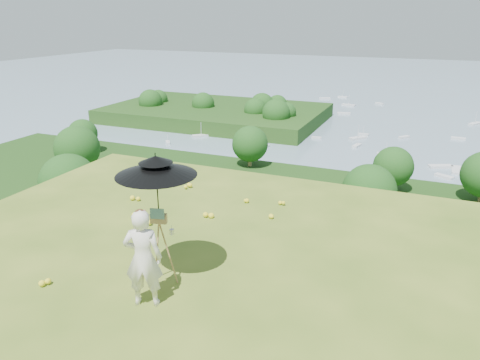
% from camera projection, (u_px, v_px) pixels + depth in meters
% --- Properties ---
extents(ground, '(14.00, 14.00, 0.00)m').
position_uv_depth(ground, '(202.00, 323.00, 7.10)').
color(ground, '#47691E').
rests_on(ground, ground).
extents(shoreline_tier, '(170.00, 28.00, 8.00)m').
position_uv_depth(shoreline_tier, '(398.00, 252.00, 84.26)').
color(shoreline_tier, '#72685B').
rests_on(shoreline_tier, bay_water).
extents(bay_water, '(700.00, 700.00, 0.00)m').
position_uv_depth(bay_water, '(431.00, 98.00, 226.82)').
color(bay_water, '#7794AA').
rests_on(bay_water, ground).
extents(peninsula, '(90.00, 60.00, 12.00)m').
position_uv_depth(peninsula, '(215.00, 107.00, 178.85)').
color(peninsula, black).
rests_on(peninsula, bay_water).
extents(slope_trees, '(110.00, 50.00, 6.00)m').
position_uv_depth(slope_trees, '(383.00, 241.00, 42.51)').
color(slope_trees, '#164A17').
rests_on(slope_trees, forest_slope).
extents(harbor_town, '(110.00, 22.00, 5.00)m').
position_uv_depth(harbor_town, '(403.00, 219.00, 82.08)').
color(harbor_town, silver).
rests_on(harbor_town, shoreline_tier).
extents(moored_boats, '(140.00, 140.00, 0.70)m').
position_uv_depth(moored_boats, '(385.00, 130.00, 162.71)').
color(moored_boats, silver).
rests_on(moored_boats, bay_water).
extents(wildflowers, '(10.00, 10.50, 0.12)m').
position_uv_depth(wildflowers, '(210.00, 311.00, 7.30)').
color(wildflowers, yellow).
rests_on(wildflowers, ground).
extents(painter, '(0.71, 0.59, 1.66)m').
position_uv_depth(painter, '(143.00, 258.00, 7.31)').
color(painter, silver).
rests_on(painter, ground).
extents(field_easel, '(0.67, 0.67, 1.45)m').
position_uv_depth(field_easel, '(160.00, 247.00, 7.90)').
color(field_easel, olive).
rests_on(field_easel, ground).
extents(sun_umbrella, '(1.55, 1.55, 1.17)m').
position_uv_depth(sun_umbrella, '(157.00, 188.00, 7.58)').
color(sun_umbrella, black).
rests_on(sun_umbrella, field_easel).
extents(painter_cap, '(0.25, 0.27, 0.10)m').
position_uv_depth(painter_cap, '(140.00, 212.00, 7.05)').
color(painter_cap, '#E37C83').
rests_on(painter_cap, painter).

